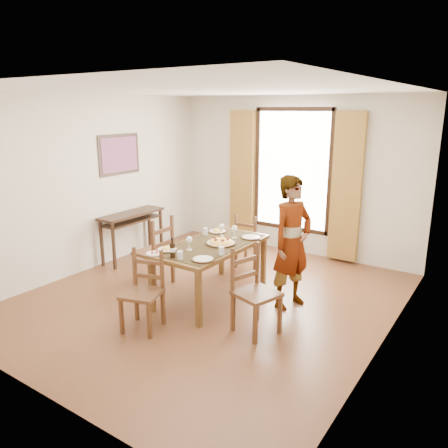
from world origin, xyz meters
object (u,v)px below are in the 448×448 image
Objects in this scene: man at (292,242)px; console_table at (132,219)px; dining_table at (211,249)px; pasta_platter at (221,240)px.

console_table is at bearing 104.78° from man.
dining_table is 0.97× the size of man.
dining_table is 4.14× the size of pasta_platter.
dining_table is at bearing -147.88° from pasta_platter.
pasta_platter reaches higher than console_table.
man reaches higher than console_table.
pasta_platter is at bearing 127.60° from man.
console_table is 0.71× the size of man.
man is (3.01, -0.17, 0.17)m from console_table.
pasta_platter is at bearing -12.69° from console_table.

